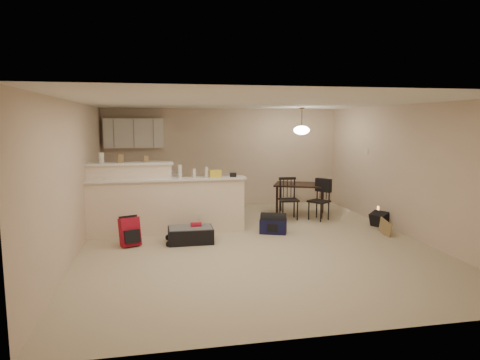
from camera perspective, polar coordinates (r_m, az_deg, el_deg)
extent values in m
plane|color=#C0B293|center=(7.86, 1.71, -8.27)|extent=(7.00, 7.00, 0.00)
plane|color=white|center=(7.56, 1.79, 10.26)|extent=(7.00, 7.00, 0.00)
cube|color=beige|center=(11.03, -2.29, 2.97)|extent=(6.00, 0.02, 2.50)
cube|color=beige|center=(4.31, 12.16, -4.73)|extent=(6.00, 0.02, 2.50)
cube|color=beige|center=(7.54, -21.08, 0.23)|extent=(0.02, 7.00, 2.50)
cube|color=beige|center=(8.77, 21.23, 1.21)|extent=(0.02, 7.00, 2.50)
cube|color=#F3DFC5|center=(8.43, -9.67, -3.61)|extent=(3.00, 0.28, 1.05)
cube|color=white|center=(8.34, -9.75, 0.07)|extent=(3.08, 0.38, 0.04)
cube|color=#F3DFC5|center=(8.63, -14.38, -2.46)|extent=(1.60, 0.24, 1.35)
cube|color=white|center=(8.54, -14.54, 2.14)|extent=(1.68, 0.34, 0.04)
cube|color=white|center=(10.70, -13.95, 6.09)|extent=(1.40, 0.34, 0.70)
cube|color=white|center=(10.70, -12.66, -1.68)|extent=(1.80, 0.60, 0.90)
cube|color=beige|center=(10.08, 16.54, 3.63)|extent=(0.02, 0.12, 0.12)
cylinder|color=silver|center=(8.57, -18.01, 2.83)|extent=(0.10, 0.10, 0.20)
cube|color=#947A4C|center=(8.54, -15.60, 2.77)|extent=(0.10, 0.07, 0.16)
cube|color=#947A4C|center=(8.52, -12.39, 2.73)|extent=(0.08, 0.06, 0.12)
cylinder|color=silver|center=(8.33, -8.00, 1.14)|extent=(0.07, 0.07, 0.26)
cylinder|color=silver|center=(8.35, -6.11, 0.91)|extent=(0.06, 0.06, 0.18)
cube|color=#947A4C|center=(8.40, -3.30, 0.84)|extent=(0.22, 0.18, 0.14)
cube|color=#947A4C|center=(8.46, -0.93, 0.70)|extent=(0.12, 0.10, 0.08)
cylinder|color=silver|center=(8.38, -4.48, 1.03)|extent=(0.06, 0.06, 0.20)
cube|color=black|center=(10.10, 8.07, -0.62)|extent=(1.39, 1.19, 0.04)
cylinder|color=black|center=(9.90, 4.95, -2.88)|extent=(0.05, 0.05, 0.69)
cylinder|color=black|center=(9.82, 10.84, -3.08)|extent=(0.05, 0.05, 0.69)
cylinder|color=black|center=(10.51, 5.42, -2.26)|extent=(0.05, 0.05, 0.69)
cylinder|color=black|center=(10.43, 10.96, -2.45)|extent=(0.05, 0.05, 0.69)
cylinder|color=brown|center=(9.99, 8.24, 8.14)|extent=(0.02, 0.02, 0.50)
cylinder|color=brown|center=(9.99, 8.27, 9.46)|extent=(0.12, 0.12, 0.03)
ellipsoid|color=white|center=(9.99, 8.21, 6.59)|extent=(0.36, 0.36, 0.20)
cube|color=black|center=(7.85, -6.61, -7.31)|extent=(0.80, 0.52, 0.27)
cube|color=#A81227|center=(7.82, -14.48, -6.71)|extent=(0.39, 0.31, 0.50)
cube|color=#12143A|center=(8.45, 4.45, -6.17)|extent=(0.58, 0.44, 0.28)
cube|color=black|center=(9.39, 18.14, -5.05)|extent=(0.37, 0.41, 0.30)
cube|color=#947A4C|center=(8.73, 18.80, -6.05)|extent=(0.03, 0.39, 0.30)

